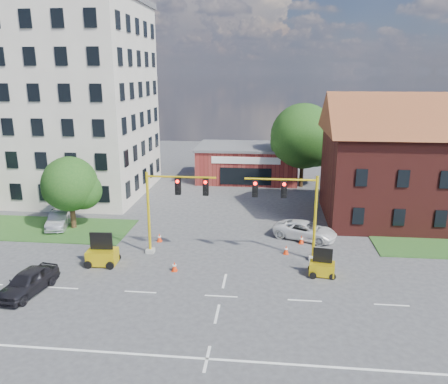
{
  "coord_description": "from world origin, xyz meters",
  "views": [
    {
      "loc": [
        2.65,
        -23.58,
        13.09
      ],
      "look_at": [
        -0.87,
        10.0,
        3.77
      ],
      "focal_mm": 35.0,
      "sensor_mm": 36.0,
      "label": 1
    }
  ],
  "objects_px": {
    "signal_mast_west": "(170,203)",
    "trailer_west": "(102,255)",
    "trailer_east": "(322,267)",
    "signal_mast_east": "(292,207)",
    "pickup_white": "(305,230)",
    "sedan_dark": "(28,282)"
  },
  "relations": [
    {
      "from": "trailer_west",
      "to": "pickup_white",
      "type": "bearing_deg",
      "value": 21.35
    },
    {
      "from": "signal_mast_east",
      "to": "trailer_east",
      "type": "distance_m",
      "value": 4.63
    },
    {
      "from": "pickup_white",
      "to": "sedan_dark",
      "type": "bearing_deg",
      "value": 143.01
    },
    {
      "from": "signal_mast_east",
      "to": "sedan_dark",
      "type": "bearing_deg",
      "value": -157.15
    },
    {
      "from": "trailer_east",
      "to": "signal_mast_east",
      "type": "bearing_deg",
      "value": 136.95
    },
    {
      "from": "signal_mast_east",
      "to": "trailer_east",
      "type": "xyz_separation_m",
      "value": [
        2.0,
        -2.51,
        -3.34
      ]
    },
    {
      "from": "signal_mast_east",
      "to": "trailer_west",
      "type": "bearing_deg",
      "value": -169.6
    },
    {
      "from": "trailer_west",
      "to": "signal_mast_west",
      "type": "bearing_deg",
      "value": 25.81
    },
    {
      "from": "trailer_west",
      "to": "sedan_dark",
      "type": "height_order",
      "value": "trailer_west"
    },
    {
      "from": "signal_mast_east",
      "to": "sedan_dark",
      "type": "height_order",
      "value": "signal_mast_east"
    },
    {
      "from": "trailer_east",
      "to": "trailer_west",
      "type": "bearing_deg",
      "value": -171.98
    },
    {
      "from": "trailer_east",
      "to": "sedan_dark",
      "type": "xyz_separation_m",
      "value": [
        -18.12,
        -4.28,
        0.17
      ]
    },
    {
      "from": "signal_mast_west",
      "to": "signal_mast_east",
      "type": "relative_size",
      "value": 1.0
    },
    {
      "from": "pickup_white",
      "to": "trailer_west",
      "type": "bearing_deg",
      "value": 135.31
    },
    {
      "from": "signal_mast_west",
      "to": "trailer_west",
      "type": "xyz_separation_m",
      "value": [
        -4.4,
        -2.41,
        -3.2
      ]
    },
    {
      "from": "trailer_east",
      "to": "sedan_dark",
      "type": "bearing_deg",
      "value": -158.3
    },
    {
      "from": "signal_mast_east",
      "to": "trailer_west",
      "type": "xyz_separation_m",
      "value": [
        -13.11,
        -2.41,
        -3.2
      ]
    },
    {
      "from": "trailer_west",
      "to": "sedan_dark",
      "type": "distance_m",
      "value": 5.32
    },
    {
      "from": "signal_mast_west",
      "to": "trailer_west",
      "type": "bearing_deg",
      "value": -151.32
    },
    {
      "from": "signal_mast_west",
      "to": "trailer_west",
      "type": "distance_m",
      "value": 5.95
    },
    {
      "from": "pickup_white",
      "to": "sedan_dark",
      "type": "xyz_separation_m",
      "value": [
        -17.5,
        -10.9,
        0.04
      ]
    },
    {
      "from": "trailer_west",
      "to": "trailer_east",
      "type": "height_order",
      "value": "trailer_west"
    }
  ]
}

